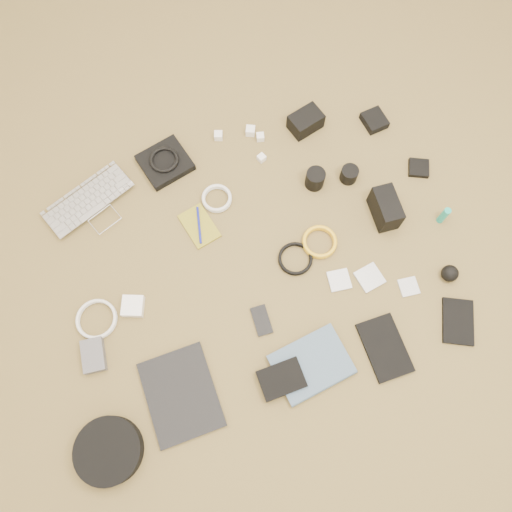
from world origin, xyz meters
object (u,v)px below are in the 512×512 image
object	(u,v)px
laptop	(96,209)
tablet	(181,394)
phone	(262,320)
headphone_case	(109,451)
paperback	(325,390)
dslr_camera	(306,122)

from	to	relation	value
laptop	tablet	world-z (taller)	laptop
laptop	phone	distance (m)	0.72
headphone_case	phone	bearing A→B (deg)	24.08
phone	paperback	world-z (taller)	paperback
dslr_camera	paperback	bearing A→B (deg)	-122.55
dslr_camera	phone	size ratio (longest dim) A/B	1.19
laptop	headphone_case	xyz separation A→B (m)	(-0.11, -0.81, 0.02)
tablet	phone	xyz separation A→B (m)	(0.32, 0.15, -0.00)
laptop	tablet	bearing A→B (deg)	-103.59
laptop	tablet	xyz separation A→B (m)	(0.13, -0.71, -0.01)
laptop	paperback	xyz separation A→B (m)	(0.58, -0.83, -0.00)
tablet	headphone_case	size ratio (longest dim) A/B	1.37
laptop	headphone_case	size ratio (longest dim) A/B	1.60
tablet	headphone_case	distance (m)	0.27
tablet	headphone_case	bearing A→B (deg)	-161.47
laptop	paperback	size ratio (longest dim) A/B	1.36
dslr_camera	paperback	size ratio (longest dim) A/B	0.50
tablet	paperback	size ratio (longest dim) A/B	1.17
phone	headphone_case	xyz separation A→B (m)	(-0.56, -0.25, 0.02)
laptop	headphone_case	distance (m)	0.82
paperback	headphone_case	bearing A→B (deg)	78.23
phone	paperback	distance (m)	0.30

